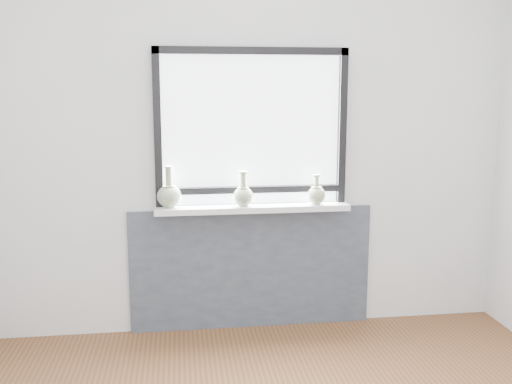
{
  "coord_description": "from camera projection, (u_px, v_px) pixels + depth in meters",
  "views": [
    {
      "loc": [
        -0.49,
        -2.05,
        1.67
      ],
      "look_at": [
        0.0,
        1.55,
        1.02
      ],
      "focal_mm": 40.0,
      "sensor_mm": 36.0,
      "label": 1
    }
  ],
  "objects": [
    {
      "name": "apron_panel",
      "position": [
        252.0,
        268.0,
        4.02
      ],
      "size": [
        1.7,
        0.03,
        0.86
      ],
      "primitive_type": "cube",
      "color": "#4A5460",
      "rests_on": "ground"
    },
    {
      "name": "vase_c",
      "position": [
        316.0,
        194.0,
        3.9
      ],
      "size": [
        0.13,
        0.13,
        0.21
      ],
      "rotation": [
        0.0,
        0.0,
        0.15
      ],
      "color": "#9BAE86",
      "rests_on": "windowsill"
    },
    {
      "name": "windowsill",
      "position": [
        253.0,
        208.0,
        3.87
      ],
      "size": [
        1.32,
        0.18,
        0.04
      ],
      "primitive_type": "cube",
      "color": "white",
      "rests_on": "apron_panel"
    },
    {
      "name": "vase_b",
      "position": [
        243.0,
        195.0,
        3.83
      ],
      "size": [
        0.14,
        0.14,
        0.24
      ],
      "rotation": [
        0.0,
        0.0,
        -0.2
      ],
      "color": "#9BAE86",
      "rests_on": "windowsill"
    },
    {
      "name": "vase_a",
      "position": [
        169.0,
        195.0,
        3.79
      ],
      "size": [
        0.16,
        0.16,
        0.28
      ],
      "rotation": [
        0.0,
        0.0,
        -0.42
      ],
      "color": "#9BAE86",
      "rests_on": "windowsill"
    },
    {
      "name": "window",
      "position": [
        252.0,
        125.0,
        3.84
      ],
      "size": [
        1.3,
        0.06,
        1.05
      ],
      "color": "black",
      "rests_on": "windowsill"
    },
    {
      "name": "back_wall",
      "position": [
        251.0,
        145.0,
        3.9
      ],
      "size": [
        3.6,
        0.02,
        2.6
      ],
      "primitive_type": "cube",
      "color": "silver",
      "rests_on": "ground"
    }
  ]
}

